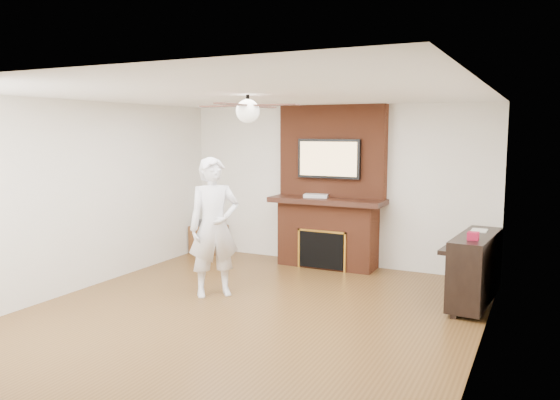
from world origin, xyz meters
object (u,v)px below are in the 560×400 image
at_px(fireplace, 329,203).
at_px(piano, 475,267).
at_px(person, 214,227).
at_px(side_table, 209,238).

height_order(fireplace, piano, fireplace).
bearing_deg(fireplace, piano, -24.99).
height_order(person, piano, person).
distance_m(fireplace, piano, 2.58).
xyz_separation_m(fireplace, piano, (2.29, -1.07, -0.53)).
xyz_separation_m(person, piano, (3.04, 1.04, -0.42)).
bearing_deg(piano, person, -156.23).
distance_m(fireplace, person, 2.24).
relative_size(fireplace, side_table, 4.38).
relative_size(fireplace, person, 1.41).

